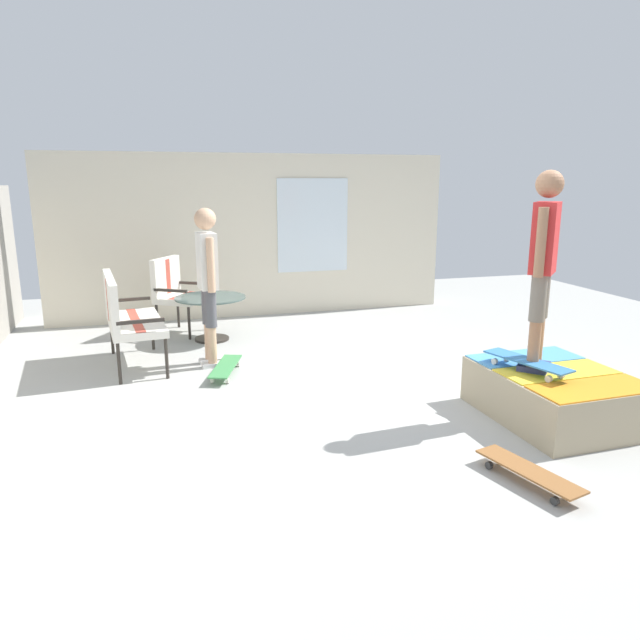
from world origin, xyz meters
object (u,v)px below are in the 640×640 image
(patio_chair_near_house, at_px, (174,288))
(person_skater, at_px, (543,257))
(patio_table, at_px, (211,309))
(skate_ramp, at_px, (558,394))
(skateboard_on_ramp, at_px, (527,362))
(patio_bench, at_px, (124,313))
(person_watching, at_px, (208,275))
(skateboard_by_bench, at_px, (226,367))
(skateboard_spare, at_px, (529,472))

(patio_chair_near_house, distance_m, person_skater, 4.85)
(patio_chair_near_house, xyz_separation_m, person_skater, (-3.84, -2.85, 0.79))
(person_skater, bearing_deg, patio_chair_near_house, 36.61)
(patio_table, xyz_separation_m, person_skater, (-3.32, -2.43, 1.00))
(patio_table, height_order, person_skater, person_skater)
(skate_ramp, relative_size, skateboard_on_ramp, 2.00)
(patio_bench, height_order, skateboard_on_ramp, patio_bench)
(skate_ramp, xyz_separation_m, person_watching, (2.35, 2.75, 0.81))
(patio_chair_near_house, bearing_deg, patio_bench, 156.83)
(skate_ramp, relative_size, person_skater, 0.98)
(patio_bench, xyz_separation_m, patio_table, (0.87, -1.01, -0.21))
(skateboard_by_bench, bearing_deg, patio_chair_near_house, 11.95)
(person_skater, xyz_separation_m, skateboard_by_bench, (1.87, 2.44, -1.32))
(patio_bench, height_order, person_watching, person_watching)
(patio_bench, relative_size, patio_chair_near_house, 1.28)
(skateboard_by_bench, relative_size, skateboard_spare, 1.00)
(person_watching, relative_size, skateboard_spare, 2.11)
(skate_ramp, relative_size, patio_table, 1.83)
(person_skater, bearing_deg, patio_bench, 54.55)
(skate_ramp, xyz_separation_m, patio_chair_near_house, (3.94, 3.05, 0.40))
(patio_table, bearing_deg, patio_chair_near_house, 39.17)
(patio_chair_near_house, xyz_separation_m, skateboard_by_bench, (-1.97, -0.42, -0.53))
(patio_bench, bearing_deg, person_watching, -102.68)
(skateboard_by_bench, xyz_separation_m, skateboard_on_ramp, (-1.90, -2.34, 0.43))
(patio_table, relative_size, skateboard_on_ramp, 1.09)
(patio_bench, relative_size, patio_table, 1.45)
(patio_bench, distance_m, skateboard_spare, 4.44)
(patio_chair_near_house, bearing_deg, person_skater, -143.39)
(skateboard_by_bench, relative_size, skateboard_on_ramp, 1.00)
(patio_table, relative_size, person_skater, 0.54)
(person_watching, height_order, person_skater, person_skater)
(skateboard_on_ramp, bearing_deg, skateboard_spare, 147.15)
(patio_table, distance_m, skateboard_spare, 4.68)
(patio_bench, bearing_deg, skateboard_spare, -142.03)
(patio_table, bearing_deg, patio_bench, 130.58)
(skate_ramp, distance_m, person_skater, 1.21)
(patio_bench, height_order, person_skater, person_skater)
(patio_chair_near_house, distance_m, patio_table, 0.70)
(patio_bench, distance_m, person_watching, 1.01)
(skateboard_spare, bearing_deg, person_watching, 28.99)
(skate_ramp, bearing_deg, skateboard_spare, 134.89)
(skate_ramp, distance_m, patio_chair_near_house, 5.00)
(person_skater, height_order, skateboard_spare, person_skater)
(person_watching, distance_m, skateboard_on_ramp, 3.39)
(person_skater, bearing_deg, skateboard_spare, 144.39)
(person_skater, bearing_deg, skateboard_by_bench, 52.54)
(skateboard_by_bench, height_order, skateboard_on_ramp, skateboard_on_ramp)
(patio_bench, distance_m, patio_table, 1.35)
(skate_ramp, bearing_deg, patio_table, 37.54)
(patio_bench, bearing_deg, skateboard_on_ramp, -126.61)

